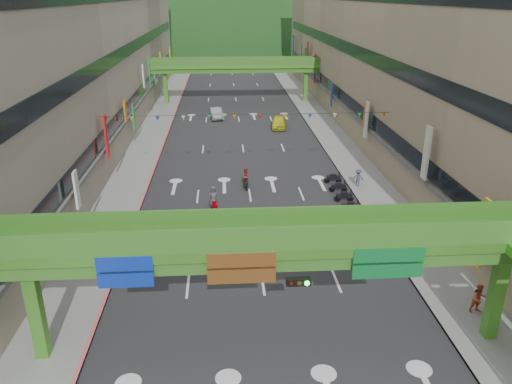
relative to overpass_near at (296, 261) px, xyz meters
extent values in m
cube|color=#28282B|center=(-0.93, 44.62, -5.20)|extent=(18.00, 140.00, 0.02)
cube|color=gray|center=(-11.93, 44.62, -5.13)|extent=(4.00, 140.00, 0.15)
cube|color=gray|center=(10.07, 44.62, -5.13)|extent=(4.00, 140.00, 0.15)
cube|color=#CC5959|center=(-10.03, 44.62, -5.12)|extent=(0.20, 140.00, 0.18)
cube|color=gray|center=(8.17, 44.62, -5.12)|extent=(0.20, 140.00, 0.18)
cube|color=#9E937F|center=(-19.93, 44.62, 4.29)|extent=(12.00, 95.00, 19.00)
cube|color=black|center=(-13.88, 44.62, -1.01)|extent=(0.08, 90.25, 1.40)
cube|color=black|center=(-13.88, 44.62, 4.99)|extent=(0.08, 90.25, 1.40)
cube|color=gray|center=(18.07, 44.62, 4.29)|extent=(12.00, 95.00, 19.00)
cube|color=black|center=(12.02, 44.62, -1.01)|extent=(0.08, 90.25, 1.40)
cube|color=black|center=(12.02, 44.62, 4.99)|extent=(0.08, 90.25, 1.40)
cube|color=#4C9E2D|center=(-0.93, 0.62, 0.54)|extent=(28.00, 2.20, 0.50)
cube|color=#387223|center=(-0.93, 0.62, -0.06)|extent=(28.00, 1.76, 0.70)
cube|color=#4C9E2D|center=(-11.93, 0.62, -2.81)|extent=(0.60, 0.60, 4.80)
cube|color=#4C9E2D|center=(10.07, 0.62, -2.81)|extent=(0.60, 0.60, 4.80)
cube|color=#387223|center=(-0.93, -0.42, 1.34)|extent=(28.00, 0.12, 1.10)
cube|color=#387223|center=(-0.93, 1.66, 1.34)|extent=(28.00, 0.12, 1.10)
cube|color=navy|center=(-7.43, -0.46, -0.06)|extent=(2.40, 0.12, 1.50)
cube|color=#593314|center=(-2.43, -0.46, -0.06)|extent=(3.00, 0.12, 1.50)
cube|color=#0C5926|center=(4.07, -0.46, -0.06)|extent=(3.20, 0.12, 1.50)
cube|color=black|center=(0.07, -0.61, -0.71)|extent=(1.10, 0.28, 0.35)
cube|color=#4C9E2D|center=(-0.93, 59.62, 0.54)|extent=(28.00, 2.20, 0.50)
cube|color=#387223|center=(-0.93, 59.62, -0.06)|extent=(28.00, 1.76, 0.70)
cube|color=#4C9E2D|center=(-11.93, 59.62, -2.81)|extent=(0.60, 0.60, 4.80)
cube|color=#4C9E2D|center=(10.07, 59.62, -2.81)|extent=(0.60, 0.60, 4.80)
cube|color=#387223|center=(-0.93, 58.58, 1.34)|extent=(28.00, 0.12, 1.10)
cube|color=#387223|center=(-0.93, 60.66, 1.34)|extent=(28.00, 0.12, 1.10)
ellipsoid|color=#1C4419|center=(-15.93, 154.62, -5.21)|extent=(168.00, 140.00, 112.00)
ellipsoid|color=#1C4419|center=(24.07, 174.62, -5.21)|extent=(208.00, 176.00, 128.00)
cylinder|color=black|center=(-0.93, 24.62, 0.99)|extent=(26.00, 0.03, 0.03)
cone|color=red|center=(-13.43, 24.62, 0.74)|extent=(0.36, 0.36, 0.40)
cone|color=gold|center=(-11.16, 24.62, 0.74)|extent=(0.36, 0.36, 0.40)
cone|color=#193FB2|center=(-8.89, 24.62, 0.74)|extent=(0.36, 0.36, 0.40)
cone|color=silver|center=(-6.61, 24.62, 0.74)|extent=(0.36, 0.36, 0.40)
cone|color=#198C33|center=(-4.34, 24.62, 0.74)|extent=(0.36, 0.36, 0.40)
cone|color=orange|center=(-2.07, 24.62, 0.74)|extent=(0.36, 0.36, 0.40)
cone|color=red|center=(0.20, 24.62, 0.74)|extent=(0.36, 0.36, 0.40)
cone|color=gold|center=(2.48, 24.62, 0.74)|extent=(0.36, 0.36, 0.40)
cone|color=#193FB2|center=(4.75, 24.62, 0.74)|extent=(0.36, 0.36, 0.40)
cone|color=silver|center=(7.02, 24.62, 0.74)|extent=(0.36, 0.36, 0.40)
cone|color=#198C33|center=(9.29, 24.62, 0.74)|extent=(0.36, 0.36, 0.40)
cone|color=orange|center=(11.57, 24.62, 0.74)|extent=(0.36, 0.36, 0.40)
cube|color=black|center=(-6.33, 11.29, -4.66)|extent=(0.61, 1.34, 0.35)
cube|color=black|center=(-6.33, 11.29, -4.41)|extent=(0.41, 0.60, 0.18)
cube|color=black|center=(-6.45, 11.83, -4.16)|extent=(0.55, 0.17, 0.06)
cylinder|color=black|center=(-6.45, 11.83, -4.96)|extent=(0.20, 0.51, 0.50)
cylinder|color=black|center=(-6.22, 10.76, -4.96)|extent=(0.20, 0.51, 0.50)
imported|color=#42535B|center=(-6.33, 11.29, -3.93)|extent=(0.75, 0.57, 1.85)
cube|color=black|center=(-1.16, 22.33, -4.66)|extent=(0.41, 1.32, 0.35)
cube|color=black|center=(-1.16, 22.33, -4.41)|extent=(0.33, 0.56, 0.18)
cube|color=black|center=(-1.19, 22.88, -4.16)|extent=(0.55, 0.09, 0.06)
cylinder|color=black|center=(-1.19, 22.88, -4.96)|extent=(0.12, 0.50, 0.50)
cylinder|color=black|center=(-1.14, 21.78, -4.96)|extent=(0.12, 0.50, 0.50)
imported|color=maroon|center=(-1.16, 22.33, -4.09)|extent=(0.77, 0.61, 1.52)
cube|color=gray|center=(-4.91, 9.56, -4.66)|extent=(0.42, 1.32, 0.35)
cube|color=gray|center=(-4.91, 9.56, -4.41)|extent=(0.33, 0.57, 0.18)
cube|color=gray|center=(-4.88, 10.11, -4.16)|extent=(0.55, 0.09, 0.06)
cylinder|color=black|center=(-4.88, 10.11, -4.96)|extent=(0.13, 0.50, 0.50)
cylinder|color=black|center=(-4.94, 9.01, -4.96)|extent=(0.13, 0.50, 0.50)
imported|color=#212C33|center=(-4.91, 9.56, -4.08)|extent=(0.92, 0.43, 1.54)
cube|color=#7B0004|center=(-4.02, 17.58, -4.66)|extent=(0.63, 1.35, 0.35)
cube|color=#7B0004|center=(-4.02, 17.58, -4.41)|extent=(0.41, 0.60, 0.18)
cube|color=#7B0004|center=(-3.90, 18.11, -4.16)|extent=(0.55, 0.18, 0.06)
cylinder|color=black|center=(-3.90, 18.11, -4.96)|extent=(0.21, 0.51, 0.50)
cylinder|color=black|center=(-4.14, 17.04, -4.96)|extent=(0.21, 0.51, 0.50)
imported|color=#414048|center=(-4.02, 17.58, -4.00)|extent=(0.94, 0.72, 1.72)
cube|color=black|center=(6.87, 12.06, -4.66)|extent=(1.30, 0.36, 0.35)
cube|color=black|center=(6.87, 12.06, -4.41)|extent=(0.55, 0.31, 0.18)
cube|color=black|center=(7.42, 12.05, -4.16)|extent=(0.07, 0.55, 0.06)
cylinder|color=black|center=(7.42, 12.05, -4.96)|extent=(0.50, 0.10, 0.50)
cylinder|color=black|center=(6.32, 12.06, -4.96)|extent=(0.50, 0.10, 0.50)
cube|color=black|center=(6.87, 14.26, -4.66)|extent=(1.30, 0.36, 0.35)
cube|color=black|center=(6.87, 14.26, -4.41)|extent=(0.55, 0.31, 0.18)
cube|color=black|center=(7.42, 14.25, -4.16)|extent=(0.07, 0.55, 0.06)
cylinder|color=black|center=(7.42, 14.25, -4.96)|extent=(0.50, 0.10, 0.50)
cylinder|color=black|center=(6.32, 14.26, -4.96)|extent=(0.50, 0.10, 0.50)
cube|color=black|center=(6.87, 16.46, -4.66)|extent=(1.30, 0.36, 0.35)
cube|color=black|center=(6.87, 16.46, -4.41)|extent=(0.55, 0.31, 0.18)
cube|color=black|center=(7.42, 16.45, -4.16)|extent=(0.07, 0.55, 0.06)
cylinder|color=black|center=(7.42, 16.45, -4.96)|extent=(0.50, 0.10, 0.50)
cylinder|color=black|center=(6.32, 16.46, -4.96)|extent=(0.50, 0.10, 0.50)
cube|color=black|center=(6.87, 18.66, -4.66)|extent=(1.30, 0.36, 0.35)
cube|color=black|center=(6.87, 18.66, -4.41)|extent=(0.55, 0.31, 0.18)
cube|color=black|center=(7.42, 18.65, -4.16)|extent=(0.07, 0.55, 0.06)
cylinder|color=black|center=(7.42, 18.65, -4.96)|extent=(0.50, 0.10, 0.50)
cylinder|color=black|center=(6.32, 18.66, -4.96)|extent=(0.50, 0.10, 0.50)
cube|color=black|center=(6.87, 20.86, -4.66)|extent=(1.30, 0.36, 0.35)
cube|color=black|center=(6.87, 20.86, -4.41)|extent=(0.55, 0.31, 0.18)
cube|color=black|center=(7.42, 20.85, -4.16)|extent=(0.07, 0.55, 0.06)
cylinder|color=black|center=(7.42, 20.85, -4.96)|extent=(0.50, 0.10, 0.50)
cylinder|color=black|center=(6.32, 20.86, -4.96)|extent=(0.50, 0.10, 0.50)
cube|color=black|center=(6.87, 23.06, -4.66)|extent=(1.30, 0.36, 0.35)
cube|color=black|center=(6.87, 23.06, -4.41)|extent=(0.55, 0.31, 0.18)
cube|color=black|center=(7.42, 23.05, -4.16)|extent=(0.07, 0.55, 0.06)
cylinder|color=black|center=(7.42, 23.05, -4.96)|extent=(0.50, 0.10, 0.50)
cylinder|color=black|center=(6.32, 23.06, -4.96)|extent=(0.50, 0.10, 0.50)
imported|color=#95959C|center=(-4.08, 49.43, -4.46)|extent=(2.16, 4.68, 1.49)
imported|color=yellow|center=(4.09, 43.60, -4.43)|extent=(2.38, 4.72, 1.54)
imported|color=#A94A2A|center=(10.46, 2.62, -4.35)|extent=(0.89, 0.73, 1.72)
imported|color=black|center=(11.27, 10.44, -4.43)|extent=(0.98, 0.63, 1.56)
imported|color=#313A54|center=(8.87, 21.86, -4.42)|extent=(0.86, 0.73, 1.57)
camera|label=1|loc=(-3.06, -19.35, 11.11)|focal=35.00mm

